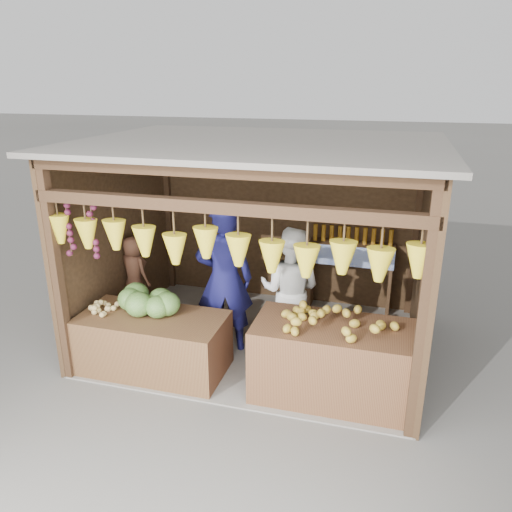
{
  "coord_description": "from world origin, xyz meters",
  "views": [
    {
      "loc": [
        1.58,
        -5.78,
        3.33
      ],
      "look_at": [
        -0.02,
        -0.1,
        1.25
      ],
      "focal_mm": 35.0,
      "sensor_mm": 36.0,
      "label": 1
    }
  ],
  "objects_px": {
    "woman_standing": "(290,290)",
    "vendor_seated": "(134,271)",
    "counter_left": "(154,343)",
    "counter_right": "(333,362)",
    "man_standing": "(224,279)"
  },
  "relations": [
    {
      "from": "counter_right",
      "to": "vendor_seated",
      "type": "bearing_deg",
      "value": 161.38
    },
    {
      "from": "counter_left",
      "to": "man_standing",
      "type": "relative_size",
      "value": 0.88
    },
    {
      "from": "woman_standing",
      "to": "vendor_seated",
      "type": "bearing_deg",
      "value": 1.32
    },
    {
      "from": "counter_left",
      "to": "woman_standing",
      "type": "distance_m",
      "value": 1.8
    },
    {
      "from": "woman_standing",
      "to": "vendor_seated",
      "type": "relative_size",
      "value": 1.62
    },
    {
      "from": "counter_left",
      "to": "woman_standing",
      "type": "xyz_separation_m",
      "value": [
        1.46,
        0.95,
        0.47
      ]
    },
    {
      "from": "counter_left",
      "to": "counter_right",
      "type": "height_order",
      "value": "counter_right"
    },
    {
      "from": "counter_right",
      "to": "counter_left",
      "type": "bearing_deg",
      "value": -178.94
    },
    {
      "from": "counter_right",
      "to": "vendor_seated",
      "type": "height_order",
      "value": "vendor_seated"
    },
    {
      "from": "counter_left",
      "to": "vendor_seated",
      "type": "distance_m",
      "value": 1.36
    },
    {
      "from": "man_standing",
      "to": "counter_left",
      "type": "bearing_deg",
      "value": 30.43
    },
    {
      "from": "man_standing",
      "to": "woman_standing",
      "type": "relative_size",
      "value": 1.18
    },
    {
      "from": "counter_right",
      "to": "woman_standing",
      "type": "distance_m",
      "value": 1.21
    },
    {
      "from": "counter_left",
      "to": "man_standing",
      "type": "bearing_deg",
      "value": 47.49
    },
    {
      "from": "counter_right",
      "to": "man_standing",
      "type": "distance_m",
      "value": 1.71
    }
  ]
}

